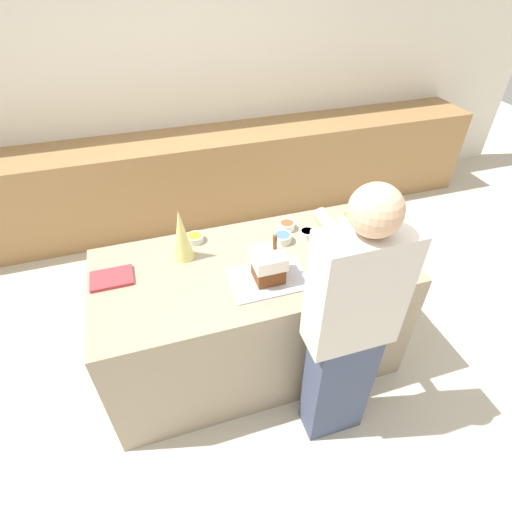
{
  "coord_description": "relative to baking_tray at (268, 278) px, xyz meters",
  "views": [
    {
      "loc": [
        -0.52,
        -1.74,
        2.44
      ],
      "look_at": [
        0.03,
        0.0,
        0.94
      ],
      "focal_mm": 28.0,
      "sensor_mm": 36.0,
      "label": 1
    }
  ],
  "objects": [
    {
      "name": "ground_plane",
      "position": [
        -0.05,
        0.15,
        -0.89
      ],
      "size": [
        12.0,
        12.0,
        0.0
      ],
      "primitive_type": "plane",
      "color": "beige"
    },
    {
      "name": "candy_bowl_beside_tree",
      "position": [
        0.2,
        0.31,
        0.03
      ],
      "size": [
        0.12,
        0.12,
        0.05
      ],
      "color": "silver",
      "rests_on": "kitchen_island"
    },
    {
      "name": "person",
      "position": [
        0.27,
        -0.47,
        -0.01
      ],
      "size": [
        0.45,
        0.56,
        1.7
      ],
      "color": "#424C6B",
      "rests_on": "ground_plane"
    },
    {
      "name": "cookbook",
      "position": [
        -0.86,
        0.26,
        0.01
      ],
      "size": [
        0.24,
        0.17,
        0.02
      ],
      "color": "#B23338",
      "rests_on": "kitchen_island"
    },
    {
      "name": "candy_bowl_behind_tray",
      "position": [
        0.72,
        0.4,
        0.02
      ],
      "size": [
        0.11,
        0.11,
        0.05
      ],
      "color": "white",
      "rests_on": "kitchen_island"
    },
    {
      "name": "wall_back",
      "position": [
        -0.05,
        2.42,
        0.41
      ],
      "size": [
        8.0,
        0.05,
        2.6
      ],
      "color": "white",
      "rests_on": "ground_plane"
    },
    {
      "name": "gingerbread_house",
      "position": [
        0.0,
        0.0,
        0.1
      ],
      "size": [
        0.18,
        0.18,
        0.27
      ],
      "color": "brown",
      "rests_on": "baking_tray"
    },
    {
      "name": "candy_bowl_far_right",
      "position": [
        0.28,
        0.43,
        0.02
      ],
      "size": [
        0.11,
        0.11,
        0.05
      ],
      "color": "white",
      "rests_on": "kitchen_island"
    },
    {
      "name": "baking_tray",
      "position": [
        0.0,
        0.0,
        0.0
      ],
      "size": [
        0.44,
        0.31,
        0.01
      ],
      "color": "#B2B2BC",
      "rests_on": "kitchen_island"
    },
    {
      "name": "back_cabinet_block",
      "position": [
        -0.05,
        2.1,
        -0.44
      ],
      "size": [
        6.0,
        0.6,
        0.9
      ],
      "color": "#9E7547",
      "rests_on": "ground_plane"
    },
    {
      "name": "decorative_tree",
      "position": [
        -0.42,
        0.34,
        0.16
      ],
      "size": [
        0.12,
        0.12,
        0.34
      ],
      "color": "#DBD675",
      "rests_on": "kitchen_island"
    },
    {
      "name": "mug",
      "position": [
        0.58,
        -0.22,
        0.04
      ],
      "size": [
        0.1,
        0.1,
        0.08
      ],
      "color": "white",
      "rests_on": "kitchen_island"
    },
    {
      "name": "kitchen_island",
      "position": [
        -0.05,
        0.15,
        -0.45
      ],
      "size": [
        1.89,
        0.89,
        0.88
      ],
      "color": "gray",
      "rests_on": "ground_plane"
    },
    {
      "name": "candy_bowl_far_left",
      "position": [
        -0.33,
        0.48,
        0.02
      ],
      "size": [
        0.11,
        0.11,
        0.04
      ],
      "color": "silver",
      "rests_on": "kitchen_island"
    },
    {
      "name": "candy_bowl_near_tray_right",
      "position": [
        0.38,
        0.31,
        0.02
      ],
      "size": [
        0.1,
        0.1,
        0.04
      ],
      "color": "silver",
      "rests_on": "kitchen_island"
    }
  ]
}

